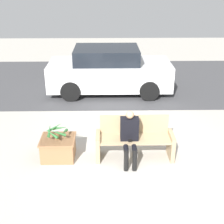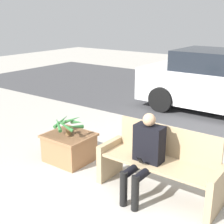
{
  "view_description": "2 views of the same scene",
  "coord_description": "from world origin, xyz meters",
  "px_view_note": "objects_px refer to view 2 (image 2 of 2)",
  "views": [
    {
      "loc": [
        -0.66,
        -5.9,
        3.88
      ],
      "look_at": [
        -0.54,
        0.76,
        0.93
      ],
      "focal_mm": 50.0,
      "sensor_mm": 36.0,
      "label": 1
    },
    {
      "loc": [
        1.78,
        -3.26,
        2.46
      ],
      "look_at": [
        -1.03,
        0.54,
        0.97
      ],
      "focal_mm": 50.0,
      "sensor_mm": 36.0,
      "label": 2
    }
  ],
  "objects_px": {
    "planter_box": "(69,146)",
    "parked_car": "(223,83)",
    "bench": "(160,164)",
    "potted_plant": "(68,124)",
    "person_seated": "(145,152)"
  },
  "relations": [
    {
      "from": "planter_box",
      "to": "parked_car",
      "type": "bearing_deg",
      "value": 74.7
    },
    {
      "from": "bench",
      "to": "parked_car",
      "type": "bearing_deg",
      "value": 97.03
    },
    {
      "from": "person_seated",
      "to": "potted_plant",
      "type": "distance_m",
      "value": 1.63
    },
    {
      "from": "bench",
      "to": "parked_car",
      "type": "relative_size",
      "value": 0.42
    },
    {
      "from": "planter_box",
      "to": "potted_plant",
      "type": "distance_m",
      "value": 0.41
    },
    {
      "from": "planter_box",
      "to": "potted_plant",
      "type": "relative_size",
      "value": 1.5
    },
    {
      "from": "planter_box",
      "to": "parked_car",
      "type": "xyz_separation_m",
      "value": [
        1.2,
        4.4,
        0.52
      ]
    },
    {
      "from": "parked_car",
      "to": "person_seated",
      "type": "bearing_deg",
      "value": -84.9
    },
    {
      "from": "bench",
      "to": "potted_plant",
      "type": "height_order",
      "value": "bench"
    },
    {
      "from": "bench",
      "to": "parked_car",
      "type": "xyz_separation_m",
      "value": [
        -0.54,
        4.37,
        0.34
      ]
    },
    {
      "from": "person_seated",
      "to": "parked_car",
      "type": "xyz_separation_m",
      "value": [
        -0.41,
        4.58,
        0.12
      ]
    },
    {
      "from": "person_seated",
      "to": "planter_box",
      "type": "xyz_separation_m",
      "value": [
        -1.61,
        0.18,
        -0.4
      ]
    },
    {
      "from": "bench",
      "to": "person_seated",
      "type": "bearing_deg",
      "value": -121.4
    },
    {
      "from": "parked_car",
      "to": "potted_plant",
      "type": "bearing_deg",
      "value": -105.41
    },
    {
      "from": "potted_plant",
      "to": "parked_car",
      "type": "distance_m",
      "value": 4.57
    }
  ]
}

